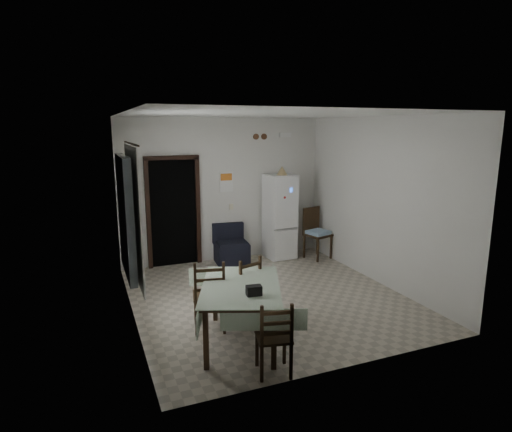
{
  "coord_description": "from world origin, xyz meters",
  "views": [
    {
      "loc": [
        -2.62,
        -6.0,
        2.71
      ],
      "look_at": [
        0.0,
        0.5,
        1.25
      ],
      "focal_mm": 30.0,
      "sensor_mm": 36.0,
      "label": 1
    }
  ],
  "objects": [
    {
      "name": "vent_right",
      "position": [
        0.88,
        2.23,
        2.52
      ],
      "size": [
        0.12,
        0.03,
        0.12
      ],
      "primitive_type": "cylinder",
      "rotation": [
        1.57,
        0.0,
        0.0
      ],
      "color": "brown",
      "rests_on": "ground"
    },
    {
      "name": "window_recess",
      "position": [
        -2.15,
        -0.2,
        1.55
      ],
      "size": [
        0.1,
        1.2,
        1.6
      ],
      "primitive_type": "cube",
      "color": "silver",
      "rests_on": "ground"
    },
    {
      "name": "corner_chair",
      "position": [
        1.82,
        1.54,
        0.53
      ],
      "size": [
        0.57,
        0.57,
        1.06
      ],
      "primitive_type": null,
      "rotation": [
        0.0,
        0.0,
        0.28
      ],
      "color": "black",
      "rests_on": "ground"
    },
    {
      "name": "ground",
      "position": [
        0.0,
        0.0,
        0.0
      ],
      "size": [
        4.5,
        4.5,
        0.0
      ],
      "primitive_type": "plane",
      "color": "#A89D89",
      "rests_on": "ground"
    },
    {
      "name": "fridge",
      "position": [
        1.12,
        1.93,
        0.88
      ],
      "size": [
        0.6,
        0.6,
        1.76
      ],
      "primitive_type": null,
      "rotation": [
        0.0,
        0.0,
        0.06
      ],
      "color": "white",
      "rests_on": "ground"
    },
    {
      "name": "calendar_image",
      "position": [
        0.05,
        2.23,
        1.72
      ],
      "size": [
        0.24,
        0.01,
        0.14
      ],
      "primitive_type": "cube",
      "color": "orange",
      "rests_on": "ground"
    },
    {
      "name": "navy_seat",
      "position": [
        0.05,
        1.93,
        0.39
      ],
      "size": [
        0.7,
        0.68,
        0.78
      ],
      "primitive_type": null,
      "rotation": [
        0.0,
        0.0,
        -0.09
      ],
      "color": "black",
      "rests_on": "ground"
    },
    {
      "name": "vent_left",
      "position": [
        0.7,
        2.23,
        2.52
      ],
      "size": [
        0.12,
        0.03,
        0.12
      ],
      "primitive_type": "cylinder",
      "rotation": [
        1.57,
        0.0,
        0.0
      ],
      "color": "brown",
      "rests_on": "ground"
    },
    {
      "name": "calendar",
      "position": [
        0.05,
        2.24,
        1.62
      ],
      "size": [
        0.28,
        0.02,
        0.4
      ],
      "primitive_type": "cube",
      "color": "white",
      "rests_on": "ground"
    },
    {
      "name": "black_bag",
      "position": [
        -0.87,
        -1.59,
        0.82
      ],
      "size": [
        0.19,
        0.13,
        0.12
      ],
      "primitive_type": "cube",
      "rotation": [
        0.0,
        0.0,
        -0.12
      ],
      "color": "black",
      "rests_on": "dining_table"
    },
    {
      "name": "doorway",
      "position": [
        -1.05,
        2.45,
        1.06
      ],
      "size": [
        1.06,
        0.52,
        2.22
      ],
      "color": "black",
      "rests_on": "ground"
    },
    {
      "name": "wall_front",
      "position": [
        0.0,
        -2.25,
        1.45
      ],
      "size": [
        4.2,
        0.02,
        2.9
      ],
      "primitive_type": null,
      "color": "silver",
      "rests_on": "ground"
    },
    {
      "name": "dining_chair_far_left",
      "position": [
        -1.18,
        -0.73,
        0.5
      ],
      "size": [
        0.51,
        0.51,
        1.0
      ],
      "primitive_type": null,
      "rotation": [
        0.0,
        0.0,
        2.93
      ],
      "color": "black",
      "rests_on": "ground"
    },
    {
      "name": "wall_left",
      "position": [
        -2.1,
        0.0,
        1.45
      ],
      "size": [
        0.02,
        4.5,
        2.9
      ],
      "primitive_type": null,
      "color": "silver",
      "rests_on": "ground"
    },
    {
      "name": "dining_chair_far_right",
      "position": [
        -0.66,
        -0.63,
        0.48
      ],
      "size": [
        0.52,
        0.52,
        0.95
      ],
      "primitive_type": null,
      "rotation": [
        0.0,
        0.0,
        3.48
      ],
      "color": "black",
      "rests_on": "ground"
    },
    {
      "name": "dining_table",
      "position": [
        -0.9,
        -1.23,
        0.38
      ],
      "size": [
        1.43,
        1.72,
        0.77
      ],
      "primitive_type": null,
      "rotation": [
        0.0,
        0.0,
        -0.37
      ],
      "color": "#A5B89E",
      "rests_on": "ground"
    },
    {
      "name": "curtain",
      "position": [
        -2.04,
        -0.2,
        1.55
      ],
      "size": [
        0.02,
        1.45,
        1.85
      ],
      "primitive_type": "cube",
      "color": "silver",
      "rests_on": "ground"
    },
    {
      "name": "wall_back",
      "position": [
        0.0,
        2.25,
        1.45
      ],
      "size": [
        4.2,
        0.02,
        2.9
      ],
      "primitive_type": null,
      "color": "silver",
      "rests_on": "ground"
    },
    {
      "name": "wall_right",
      "position": [
        2.1,
        0.0,
        1.45
      ],
      "size": [
        0.02,
        4.5,
        2.9
      ],
      "primitive_type": null,
      "color": "silver",
      "rests_on": "ground"
    },
    {
      "name": "emergency_light",
      "position": [
        1.35,
        2.21,
        2.55
      ],
      "size": [
        0.25,
        0.07,
        0.09
      ],
      "primitive_type": "cube",
      "color": "white",
      "rests_on": "ground"
    },
    {
      "name": "tan_cone",
      "position": [
        1.11,
        1.83,
        1.85
      ],
      "size": [
        0.24,
        0.24,
        0.18
      ],
      "primitive_type": "cone",
      "rotation": [
        0.0,
        0.0,
        -0.1
      ],
      "color": "tan",
      "rests_on": "fridge"
    },
    {
      "name": "ceiling",
      "position": [
        0.0,
        0.0,
        2.9
      ],
      "size": [
        4.2,
        4.5,
        0.02
      ],
      "primitive_type": null,
      "color": "white",
      "rests_on": "ground"
    },
    {
      "name": "curtain_rod",
      "position": [
        -2.03,
        -0.2,
        2.5
      ],
      "size": [
        0.02,
        1.6,
        0.02
      ],
      "primitive_type": "cylinder",
      "rotation": [
        1.57,
        0.0,
        0.0
      ],
      "color": "black",
      "rests_on": "ground"
    },
    {
      "name": "light_switch",
      "position": [
        0.15,
        2.24,
        1.1
      ],
      "size": [
        0.08,
        0.02,
        0.12
      ],
      "primitive_type": "cube",
      "color": "beige",
      "rests_on": "ground"
    },
    {
      "name": "dining_chair_near_head",
      "position": [
        -0.81,
        -2.03,
        0.44
      ],
      "size": [
        0.45,
        0.45,
        0.88
      ],
      "primitive_type": null,
      "rotation": [
        0.0,
        0.0,
        2.92
      ],
      "color": "black",
      "rests_on": "ground"
    }
  ]
}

